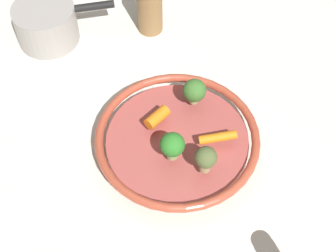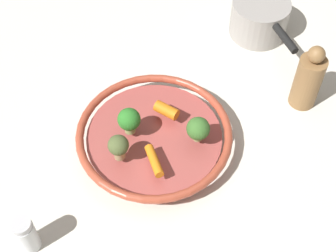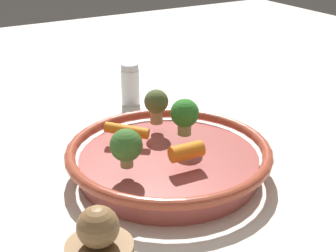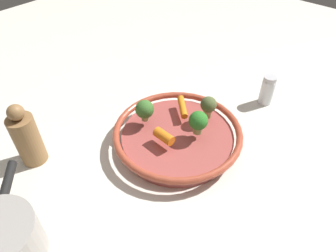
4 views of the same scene
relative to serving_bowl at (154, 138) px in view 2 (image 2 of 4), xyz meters
name	(u,v)px [view 2 (image 2 of 4)]	position (x,y,z in m)	size (l,w,h in m)	color
ground_plane	(155,145)	(0.00, 0.00, -0.02)	(2.14, 2.14, 0.00)	silver
serving_bowl	(154,138)	(0.00, 0.00, 0.00)	(0.29, 0.29, 0.05)	#A84C47
baby_carrot_near_rim	(165,110)	(-0.05, 0.00, 0.03)	(0.02, 0.02, 0.05)	orange
baby_carrot_back	(154,161)	(0.06, 0.04, 0.03)	(0.02, 0.02, 0.06)	orange
broccoli_floret_large	(129,120)	(0.02, -0.04, 0.05)	(0.04, 0.04, 0.05)	#94AD66
broccoli_floret_mid	(198,129)	(-0.02, 0.08, 0.05)	(0.04, 0.04, 0.05)	tan
broccoli_floret_small	(118,146)	(0.08, -0.02, 0.05)	(0.04, 0.04, 0.05)	tan
salt_shaker	(26,235)	(0.27, -0.08, 0.02)	(0.03, 0.03, 0.08)	silver
pepper_mill	(308,79)	(-0.24, 0.20, 0.04)	(0.05, 0.05, 0.15)	olive
saucepan	(260,18)	(-0.38, 0.04, 0.02)	(0.16, 0.18, 0.08)	#9E9993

